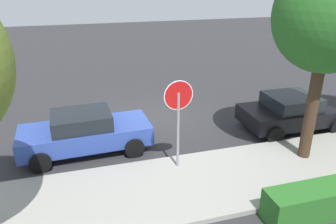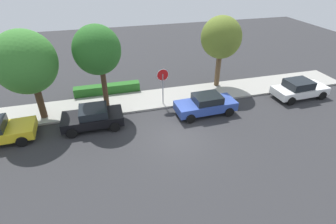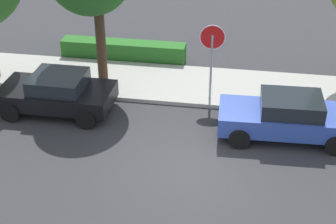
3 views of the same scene
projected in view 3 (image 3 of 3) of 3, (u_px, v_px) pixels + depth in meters
ground_plane at (191, 169)px, 14.85m from camera, size 60.00×60.00×0.00m
sidewalk_curb at (208, 86)px, 19.18m from camera, size 32.00×3.04×0.14m
stop_sign at (212, 49)px, 17.39m from camera, size 0.87×0.08×2.84m
parked_car_blue at (287, 117)px, 16.01m from camera, size 4.27×2.05×1.41m
parked_car_black at (57, 93)px, 17.42m from camera, size 3.84×2.12×1.36m
front_yard_hedge at (123, 51)px, 21.20m from camera, size 5.14×0.75×0.80m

